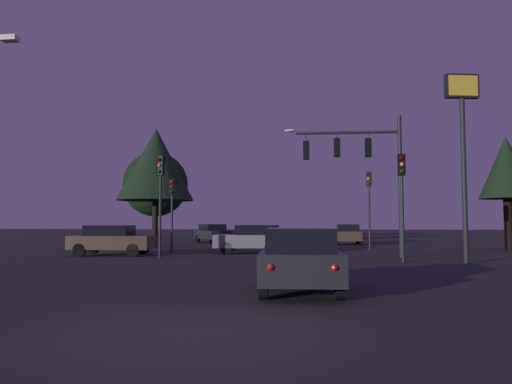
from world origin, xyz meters
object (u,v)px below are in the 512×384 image
object	(u,v)px
car_crossing_left	(255,239)
car_parked_lot	(348,234)
traffic_light_corner_right	(172,200)
traffic_signal_mast_arm	(363,161)
car_nearside_lane	(300,258)
traffic_light_far_side	(402,186)
tree_left_far	(155,184)
tree_center_horizon	(507,168)
car_crossing_right	(112,240)
traffic_light_corner_left	(160,186)
store_sign_illuminated	(463,126)
car_far_lane	(213,233)
traffic_light_median	(369,195)
tree_behind_sign	(156,164)

from	to	relation	value
car_crossing_left	car_parked_lot	bearing A→B (deg)	62.87
traffic_light_corner_right	car_crossing_left	world-z (taller)	traffic_light_corner_right
traffic_signal_mast_arm	traffic_light_corner_right	distance (m)	10.81
car_nearside_lane	traffic_light_far_side	bearing A→B (deg)	64.89
tree_left_far	tree_center_horizon	xyz separation A→B (m)	(25.32, -11.58, -0.17)
car_crossing_left	traffic_light_corner_right	bearing A→B (deg)	173.85
car_nearside_lane	car_crossing_left	bearing A→B (deg)	100.91
car_crossing_right	traffic_light_corner_right	bearing A→B (deg)	52.81
car_nearside_lane	traffic_light_corner_left	bearing A→B (deg)	124.11
tree_left_far	store_sign_illuminated	bearing A→B (deg)	-46.70
car_nearside_lane	car_crossing_left	size ratio (longest dim) A/B	0.98
traffic_signal_mast_arm	car_far_lane	size ratio (longest dim) A/B	1.51
car_far_lane	tree_left_far	size ratio (longest dim) A/B	0.56
car_nearside_lane	store_sign_illuminated	size ratio (longest dim) A/B	0.56
tree_left_far	car_nearside_lane	bearing A→B (deg)	-65.57
traffic_light_corner_right	car_crossing_right	distance (m)	4.26
car_nearside_lane	car_crossing_right	size ratio (longest dim) A/B	1.04
traffic_light_corner_left	traffic_light_median	world-z (taller)	traffic_light_corner_left
traffic_signal_mast_arm	car_far_lane	world-z (taller)	traffic_signal_mast_arm
traffic_light_far_side	car_far_lane	xyz separation A→B (m)	(-11.80, 18.38, -2.40)
traffic_signal_mast_arm	car_crossing_right	size ratio (longest dim) A/B	1.61
traffic_signal_mast_arm	car_parked_lot	distance (m)	14.15
car_nearside_lane	tree_center_horizon	xyz separation A→B (m)	(11.88, 18.00, 4.08)
traffic_signal_mast_arm	car_crossing_right	world-z (taller)	traffic_signal_mast_arm
store_sign_illuminated	traffic_signal_mast_arm	bearing A→B (deg)	140.14
traffic_signal_mast_arm	traffic_light_corner_right	xyz separation A→B (m)	(-10.27, 2.92, -1.69)
car_parked_lot	car_nearside_lane	bearing A→B (deg)	-96.97
traffic_light_corner_right	traffic_light_median	bearing A→B (deg)	14.75
car_nearside_lane	car_far_lane	size ratio (longest dim) A/B	0.98
traffic_signal_mast_arm	traffic_light_corner_right	bearing A→B (deg)	164.15
traffic_light_corner_right	car_crossing_right	size ratio (longest dim) A/B	0.98
tree_left_far	tree_center_horizon	distance (m)	27.84
tree_left_far	car_far_lane	bearing A→B (deg)	-23.35
traffic_light_corner_right	car_crossing_left	xyz separation A→B (m)	(4.78, -0.51, -2.12)
car_nearside_lane	car_crossing_right	distance (m)	15.02
traffic_light_median	traffic_light_far_side	xyz separation A→B (m)	(0.32, -8.65, -0.12)
tree_behind_sign	tree_left_far	xyz separation A→B (m)	(-3.01, 9.11, -0.65)
car_parked_lot	tree_center_horizon	world-z (taller)	tree_center_horizon
car_far_lane	tree_left_far	bearing A→B (deg)	156.65
tree_behind_sign	tree_center_horizon	xyz separation A→B (m)	(22.31, -2.47, -0.83)
traffic_signal_mast_arm	car_nearside_lane	xyz separation A→B (m)	(-2.81, -11.50, -3.81)
traffic_light_median	car_far_lane	world-z (taller)	traffic_light_median
store_sign_illuminated	tree_left_far	world-z (taller)	tree_left_far
traffic_signal_mast_arm	tree_behind_sign	distance (m)	16.02
traffic_light_far_side	traffic_light_corner_right	bearing A→B (deg)	153.76
car_crossing_right	store_sign_illuminated	xyz separation A→B (m)	(16.19, -3.05, 4.83)
car_far_lane	car_crossing_right	bearing A→B (deg)	-97.22
car_parked_lot	tree_left_far	size ratio (longest dim) A/B	0.52
car_parked_lot	tree_left_far	distance (m)	17.62
traffic_light_corner_right	car_far_lane	world-z (taller)	traffic_light_corner_right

